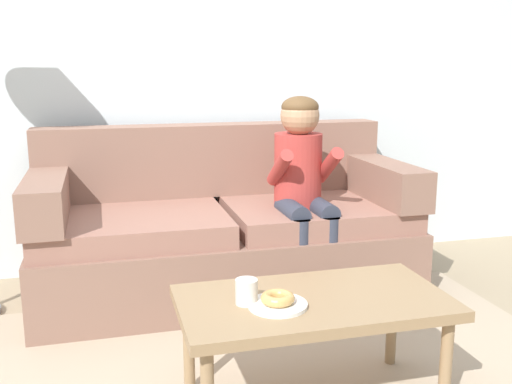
{
  "coord_description": "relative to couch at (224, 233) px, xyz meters",
  "views": [
    {
      "loc": [
        -0.53,
        -2.29,
        1.26
      ],
      "look_at": [
        0.2,
        0.45,
        0.65
      ],
      "focal_mm": 41.42,
      "sensor_mm": 36.0,
      "label": 1
    }
  ],
  "objects": [
    {
      "name": "donut",
      "position": [
        -0.08,
        -1.29,
        0.13
      ],
      "size": [
        0.16,
        0.16,
        0.04
      ],
      "primitive_type": "torus",
      "rotation": [
        0.0,
        0.0,
        2.65
      ],
      "color": "tan",
      "rests_on": "plate"
    },
    {
      "name": "couch",
      "position": [
        0.0,
        0.0,
        0.0
      ],
      "size": [
        2.05,
        0.9,
        0.92
      ],
      "color": "#846051",
      "rests_on": "ground"
    },
    {
      "name": "ground",
      "position": [
        -0.12,
        -0.85,
        -0.34
      ],
      "size": [
        10.0,
        10.0,
        0.0
      ],
      "primitive_type": "plane",
      "color": "#9E896B"
    },
    {
      "name": "mug",
      "position": [
        -0.18,
        -1.23,
        0.14
      ],
      "size": [
        0.08,
        0.08,
        0.09
      ],
      "primitive_type": "cylinder",
      "color": "silver",
      "rests_on": "coffee_table"
    },
    {
      "name": "plate",
      "position": [
        -0.08,
        -1.29,
        0.1
      ],
      "size": [
        0.21,
        0.21,
        0.01
      ],
      "primitive_type": "cylinder",
      "color": "white",
      "rests_on": "coffee_table"
    },
    {
      "name": "person_child",
      "position": [
        0.39,
        -0.2,
        0.33
      ],
      "size": [
        0.34,
        0.58,
        1.1
      ],
      "color": "#AD3833",
      "rests_on": "ground"
    },
    {
      "name": "coffee_table",
      "position": [
        0.07,
        -1.24,
        0.05
      ],
      "size": [
        0.98,
        0.52,
        0.43
      ],
      "color": "#937551",
      "rests_on": "ground"
    },
    {
      "name": "wall_back",
      "position": [
        -0.12,
        0.55,
        1.06
      ],
      "size": [
        8.0,
        0.1,
        2.8
      ],
      "primitive_type": "cube",
      "color": "silver",
      "rests_on": "ground"
    }
  ]
}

